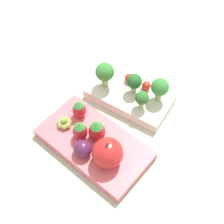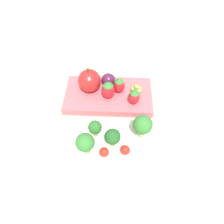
# 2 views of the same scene
# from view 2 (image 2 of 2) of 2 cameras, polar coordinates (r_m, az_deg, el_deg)

# --- Properties ---
(ground_plane) EXTENTS (4.00, 4.00, 0.00)m
(ground_plane) POSITION_cam_2_polar(r_m,az_deg,el_deg) (0.50, -1.03, -2.87)
(ground_plane) COLOR #ADB7A3
(bento_box_savoury) EXTENTS (0.19, 0.12, 0.02)m
(bento_box_savoury) POSITION_cam_2_polar(r_m,az_deg,el_deg) (0.45, 0.73, -9.04)
(bento_box_savoury) COLOR silver
(bento_box_savoury) RESTS_ON ground_plane
(bento_box_fruit) EXTENTS (0.23, 0.13, 0.02)m
(bento_box_fruit) POSITION_cam_2_polar(r_m,az_deg,el_deg) (0.53, -0.61, 4.68)
(bento_box_fruit) COLOR #DB6670
(bento_box_fruit) RESTS_ON ground_plane
(broccoli_floret_0) EXTENTS (0.04, 0.04, 0.06)m
(broccoli_floret_0) POSITION_cam_2_polar(r_m,az_deg,el_deg) (0.42, 8.74, -3.76)
(broccoli_floret_0) COLOR #93B770
(broccoli_floret_0) RESTS_ON bento_box_savoury
(broccoli_floret_1) EXTENTS (0.03, 0.03, 0.05)m
(broccoli_floret_1) POSITION_cam_2_polar(r_m,az_deg,el_deg) (0.41, 0.16, -7.18)
(broccoli_floret_1) COLOR #93B770
(broccoli_floret_1) RESTS_ON bento_box_savoury
(broccoli_floret_2) EXTENTS (0.03, 0.03, 0.04)m
(broccoli_floret_2) POSITION_cam_2_polar(r_m,az_deg,el_deg) (0.43, -4.88, -4.50)
(broccoli_floret_2) COLOR #93B770
(broccoli_floret_2) RESTS_ON bento_box_savoury
(broccoli_floret_3) EXTENTS (0.04, 0.04, 0.06)m
(broccoli_floret_3) POSITION_cam_2_polar(r_m,az_deg,el_deg) (0.40, -7.68, -8.74)
(broccoli_floret_3) COLOR #93B770
(broccoli_floret_3) RESTS_ON bento_box_savoury
(cherry_tomato_0) EXTENTS (0.02, 0.02, 0.02)m
(cherry_tomato_0) POSITION_cam_2_polar(r_m,az_deg,el_deg) (0.42, 3.77, -10.80)
(cherry_tomato_0) COLOR red
(cherry_tomato_0) RESTS_ON bento_box_savoury
(cherry_tomato_1) EXTENTS (0.02, 0.02, 0.02)m
(cherry_tomato_1) POSITION_cam_2_polar(r_m,az_deg,el_deg) (0.42, -2.29, -11.41)
(cherry_tomato_1) COLOR red
(cherry_tomato_1) RESTS_ON bento_box_savoury
(apple) EXTENTS (0.06, 0.06, 0.07)m
(apple) POSITION_cam_2_polar(r_m,az_deg,el_deg) (0.52, -6.48, 8.88)
(apple) COLOR red
(apple) RESTS_ON bento_box_fruit
(strawberry_0) EXTENTS (0.03, 0.03, 0.04)m
(strawberry_0) POSITION_cam_2_polar(r_m,az_deg,el_deg) (0.49, 6.34, 4.35)
(strawberry_0) COLOR red
(strawberry_0) RESTS_ON bento_box_fruit
(strawberry_1) EXTENTS (0.03, 0.03, 0.05)m
(strawberry_1) POSITION_cam_2_polar(r_m,az_deg,el_deg) (0.52, 2.02, 7.68)
(strawberry_1) COLOR red
(strawberry_1) RESTS_ON bento_box_fruit
(strawberry_2) EXTENTS (0.03, 0.03, 0.05)m
(strawberry_2) POSITION_cam_2_polar(r_m,az_deg,el_deg) (0.50, -1.29, 6.35)
(strawberry_2) COLOR red
(strawberry_2) RESTS_ON bento_box_fruit
(plum) EXTENTS (0.04, 0.03, 0.03)m
(plum) POSITION_cam_2_polar(r_m,az_deg,el_deg) (0.54, -0.82, 9.21)
(plum) COLOR #511E42
(plum) RESTS_ON bento_box_fruit
(grape_cluster) EXTENTS (0.03, 0.03, 0.02)m
(grape_cluster) POSITION_cam_2_polar(r_m,az_deg,el_deg) (0.53, 6.91, 6.49)
(grape_cluster) COLOR #8EA84C
(grape_cluster) RESTS_ON bento_box_fruit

